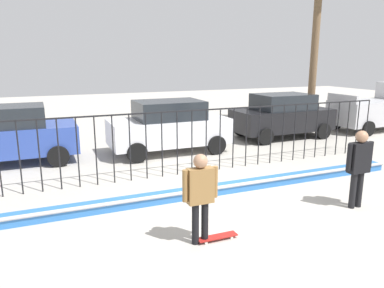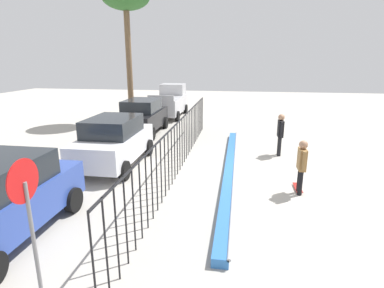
{
  "view_description": "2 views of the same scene",
  "coord_description": "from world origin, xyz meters",
  "px_view_note": "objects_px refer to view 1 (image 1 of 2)",
  "views": [
    {
      "loc": [
        -4.11,
        -6.79,
        3.37
      ],
      "look_at": [
        -0.25,
        2.42,
        1.05
      ],
      "focal_mm": 34.4,
      "sensor_mm": 36.0,
      "label": 1
    },
    {
      "loc": [
        -10.78,
        0.91,
        4.05
      ],
      "look_at": [
        -0.41,
        2.51,
        1.15
      ],
      "focal_mm": 28.8,
      "sensor_mm": 36.0,
      "label": 2
    }
  ],
  "objects_px": {
    "parked_car_black": "(282,115)",
    "parked_car_white": "(169,126)",
    "skateboard": "(217,237)",
    "parked_car_blue": "(7,135)",
    "camera_operator": "(359,162)",
    "pickup_truck": "(381,108)",
    "skateboarder": "(200,191)"
  },
  "relations": [
    {
      "from": "parked_car_blue",
      "to": "parked_car_white",
      "type": "xyz_separation_m",
      "value": [
        5.35,
        -0.55,
        0.0
      ]
    },
    {
      "from": "pickup_truck",
      "to": "parked_car_white",
      "type": "bearing_deg",
      "value": 178.53
    },
    {
      "from": "parked_car_blue",
      "to": "parked_car_white",
      "type": "bearing_deg",
      "value": -9.53
    },
    {
      "from": "pickup_truck",
      "to": "parked_car_blue",
      "type": "bearing_deg",
      "value": 176.15
    },
    {
      "from": "parked_car_blue",
      "to": "parked_car_black",
      "type": "distance_m",
      "value": 10.72
    },
    {
      "from": "skateboard",
      "to": "parked_car_white",
      "type": "bearing_deg",
      "value": 75.17
    },
    {
      "from": "skateboarder",
      "to": "parked_car_black",
      "type": "height_order",
      "value": "parked_car_black"
    },
    {
      "from": "skateboard",
      "to": "parked_car_white",
      "type": "relative_size",
      "value": 0.19
    },
    {
      "from": "pickup_truck",
      "to": "skateboarder",
      "type": "bearing_deg",
      "value": -153.99
    },
    {
      "from": "skateboarder",
      "to": "camera_operator",
      "type": "height_order",
      "value": "camera_operator"
    },
    {
      "from": "camera_operator",
      "to": "pickup_truck",
      "type": "distance_m",
      "value": 11.04
    },
    {
      "from": "skateboard",
      "to": "parked_car_blue",
      "type": "xyz_separation_m",
      "value": [
        -3.95,
        7.29,
        0.91
      ]
    },
    {
      "from": "parked_car_white",
      "to": "pickup_truck",
      "type": "xyz_separation_m",
      "value": [
        10.93,
        0.26,
        0.06
      ]
    },
    {
      "from": "parked_car_white",
      "to": "camera_operator",
      "type": "bearing_deg",
      "value": -69.63
    },
    {
      "from": "camera_operator",
      "to": "parked_car_white",
      "type": "bearing_deg",
      "value": -71.39
    },
    {
      "from": "parked_car_black",
      "to": "parked_car_white",
      "type": "bearing_deg",
      "value": -170.97
    },
    {
      "from": "camera_operator",
      "to": "parked_car_black",
      "type": "bearing_deg",
      "value": -114.0
    },
    {
      "from": "skateboarder",
      "to": "skateboard",
      "type": "distance_m",
      "value": 1.03
    },
    {
      "from": "parked_car_blue",
      "to": "parked_car_white",
      "type": "distance_m",
      "value": 5.37
    },
    {
      "from": "parked_car_white",
      "to": "parked_car_black",
      "type": "distance_m",
      "value": 5.4
    },
    {
      "from": "camera_operator",
      "to": "parked_car_white",
      "type": "relative_size",
      "value": 0.42
    },
    {
      "from": "skateboard",
      "to": "parked_car_black",
      "type": "relative_size",
      "value": 0.19
    },
    {
      "from": "camera_operator",
      "to": "parked_car_white",
      "type": "xyz_separation_m",
      "value": [
        -2.26,
        6.56,
        -0.12
      ]
    },
    {
      "from": "parked_car_black",
      "to": "parked_car_blue",
      "type": "bearing_deg",
      "value": -176.84
    },
    {
      "from": "parked_car_white",
      "to": "pickup_truck",
      "type": "bearing_deg",
      "value": 2.78
    },
    {
      "from": "skateboarder",
      "to": "pickup_truck",
      "type": "bearing_deg",
      "value": 53.26
    },
    {
      "from": "skateboard",
      "to": "pickup_truck",
      "type": "distance_m",
      "value": 14.21
    },
    {
      "from": "skateboard",
      "to": "parked_car_blue",
      "type": "distance_m",
      "value": 8.34
    },
    {
      "from": "skateboard",
      "to": "camera_operator",
      "type": "bearing_deg",
      "value": -0.24
    },
    {
      "from": "camera_operator",
      "to": "skateboarder",
      "type": "bearing_deg",
      "value": 1.92
    },
    {
      "from": "parked_car_white",
      "to": "pickup_truck",
      "type": "distance_m",
      "value": 10.93
    },
    {
      "from": "skateboarder",
      "to": "parked_car_white",
      "type": "relative_size",
      "value": 0.4
    }
  ]
}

